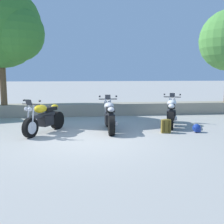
% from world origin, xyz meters
% --- Properties ---
extents(ground_plane, '(120.00, 120.00, 0.00)m').
position_xyz_m(ground_plane, '(0.00, 0.00, 0.00)').
color(ground_plane, '#A3A099').
extents(stone_wall, '(36.00, 0.80, 0.55)m').
position_xyz_m(stone_wall, '(0.00, 4.80, 0.28)').
color(stone_wall, gray).
rests_on(stone_wall, ground).
extents(motorcycle_yellow_near_left, '(1.20, 1.87, 1.18)m').
position_xyz_m(motorcycle_yellow_near_left, '(-1.34, 1.11, 0.49)').
color(motorcycle_yellow_near_left, black).
rests_on(motorcycle_yellow_near_left, ground).
extents(motorcycle_silver_centre, '(0.67, 2.06, 1.18)m').
position_xyz_m(motorcycle_silver_centre, '(0.84, 1.26, 0.49)').
color(motorcycle_silver_centre, black).
rests_on(motorcycle_silver_centre, ground).
extents(motorcycle_white_far_right, '(0.98, 1.99, 1.18)m').
position_xyz_m(motorcycle_white_far_right, '(3.25, 1.86, 0.49)').
color(motorcycle_white_far_right, black).
rests_on(motorcycle_white_far_right, ground).
extents(rider_backpack, '(0.32, 0.28, 0.47)m').
position_xyz_m(rider_backpack, '(2.65, 0.67, 0.24)').
color(rider_backpack, brown).
rests_on(rider_backpack, ground).
extents(rider_helmet, '(0.28, 0.28, 0.28)m').
position_xyz_m(rider_helmet, '(3.70, 0.61, 0.14)').
color(rider_helmet, navy).
rests_on(rider_helmet, ground).
extents(leafy_tree_mid_left, '(3.71, 3.53, 5.15)m').
position_xyz_m(leafy_tree_mid_left, '(-3.33, 4.50, 3.85)').
color(leafy_tree_mid_left, brown).
rests_on(leafy_tree_mid_left, stone_wall).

